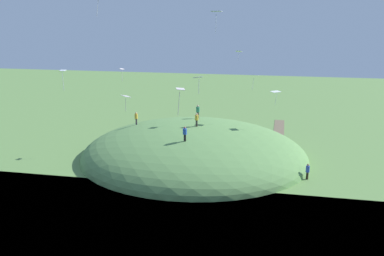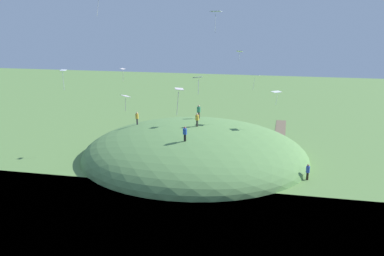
{
  "view_description": "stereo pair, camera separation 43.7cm",
  "coord_description": "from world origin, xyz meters",
  "px_view_note": "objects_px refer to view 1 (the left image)",
  "views": [
    {
      "loc": [
        -39.93,
        -12.13,
        16.45
      ],
      "look_at": [
        0.51,
        -4.1,
        5.2
      ],
      "focal_mm": 38.29,
      "sensor_mm": 36.0,
      "label": 1
    },
    {
      "loc": [
        -39.85,
        -12.55,
        16.45
      ],
      "look_at": [
        0.51,
        -4.1,
        5.2
      ],
      "focal_mm": 38.29,
      "sensor_mm": 36.0,
      "label": 2
    }
  ],
  "objects_px": {
    "kite_5": "(239,52)",
    "kite_2": "(216,13)",
    "kite_6": "(198,78)",
    "kite_0": "(122,70)",
    "person_with_child": "(308,170)",
    "kite_9": "(276,92)",
    "kite_1": "(254,76)",
    "kite_3": "(126,97)",
    "person_watching_kites": "(197,118)",
    "person_near_shore": "(198,110)",
    "kite_8": "(63,73)",
    "kite_4": "(180,91)",
    "person_walking_path": "(136,117)",
    "mooring_post": "(190,180)",
    "person_on_hilltop": "(185,132)"
  },
  "relations": [
    {
      "from": "kite_1",
      "to": "kite_4",
      "type": "bearing_deg",
      "value": 164.51
    },
    {
      "from": "kite_0",
      "to": "kite_3",
      "type": "relative_size",
      "value": 0.96
    },
    {
      "from": "kite_1",
      "to": "person_with_child",
      "type": "bearing_deg",
      "value": -142.67
    },
    {
      "from": "person_near_shore",
      "to": "kite_3",
      "type": "bearing_deg",
      "value": -145.1
    },
    {
      "from": "kite_0",
      "to": "kite_4",
      "type": "bearing_deg",
      "value": -145.32
    },
    {
      "from": "person_near_shore",
      "to": "kite_3",
      "type": "xyz_separation_m",
      "value": [
        -14.3,
        4.31,
        4.27
      ]
    },
    {
      "from": "person_near_shore",
      "to": "kite_4",
      "type": "height_order",
      "value": "kite_4"
    },
    {
      "from": "kite_9",
      "to": "mooring_post",
      "type": "distance_m",
      "value": 15.62
    },
    {
      "from": "mooring_post",
      "to": "kite_0",
      "type": "bearing_deg",
      "value": 46.27
    },
    {
      "from": "kite_5",
      "to": "kite_2",
      "type": "bearing_deg",
      "value": 176.86
    },
    {
      "from": "kite_4",
      "to": "kite_8",
      "type": "bearing_deg",
      "value": 67.03
    },
    {
      "from": "person_watching_kites",
      "to": "kite_0",
      "type": "height_order",
      "value": "kite_0"
    },
    {
      "from": "kite_6",
      "to": "kite_0",
      "type": "bearing_deg",
      "value": 45.53
    },
    {
      "from": "kite_9",
      "to": "kite_1",
      "type": "bearing_deg",
      "value": 67.07
    },
    {
      "from": "kite_1",
      "to": "kite_6",
      "type": "height_order",
      "value": "kite_6"
    },
    {
      "from": "person_with_child",
      "to": "kite_1",
      "type": "height_order",
      "value": "kite_1"
    },
    {
      "from": "mooring_post",
      "to": "kite_5",
      "type": "bearing_deg",
      "value": -14.83
    },
    {
      "from": "kite_3",
      "to": "kite_4",
      "type": "relative_size",
      "value": 0.73
    },
    {
      "from": "person_on_hilltop",
      "to": "kite_6",
      "type": "bearing_deg",
      "value": -67.77
    },
    {
      "from": "person_watching_kites",
      "to": "person_walking_path",
      "type": "xyz_separation_m",
      "value": [
        1.98,
        8.11,
        -0.7
      ]
    },
    {
      "from": "kite_3",
      "to": "kite_0",
      "type": "bearing_deg",
      "value": 22.21
    },
    {
      "from": "kite_1",
      "to": "kite_5",
      "type": "xyz_separation_m",
      "value": [
        0.46,
        1.98,
        2.8
      ]
    },
    {
      "from": "kite_5",
      "to": "kite_4",
      "type": "bearing_deg",
      "value": 170.71
    },
    {
      "from": "kite_1",
      "to": "kite_3",
      "type": "height_order",
      "value": "kite_1"
    },
    {
      "from": "kite_4",
      "to": "person_near_shore",
      "type": "bearing_deg",
      "value": 6.08
    },
    {
      "from": "kite_1",
      "to": "mooring_post",
      "type": "bearing_deg",
      "value": 156.54
    },
    {
      "from": "kite_8",
      "to": "person_on_hilltop",
      "type": "bearing_deg",
      "value": -72.62
    },
    {
      "from": "person_watching_kites",
      "to": "kite_9",
      "type": "height_order",
      "value": "kite_9"
    },
    {
      "from": "person_with_child",
      "to": "kite_9",
      "type": "height_order",
      "value": "kite_9"
    },
    {
      "from": "kite_8",
      "to": "kite_9",
      "type": "height_order",
      "value": "kite_8"
    },
    {
      "from": "person_on_hilltop",
      "to": "person_near_shore",
      "type": "distance_m",
      "value": 9.69
    },
    {
      "from": "kite_0",
      "to": "kite_1",
      "type": "height_order",
      "value": "kite_0"
    },
    {
      "from": "kite_0",
      "to": "kite_2",
      "type": "relative_size",
      "value": 0.85
    },
    {
      "from": "person_watching_kites",
      "to": "kite_9",
      "type": "relative_size",
      "value": 0.97
    },
    {
      "from": "kite_3",
      "to": "kite_2",
      "type": "bearing_deg",
      "value": -92.43
    },
    {
      "from": "person_watching_kites",
      "to": "kite_1",
      "type": "bearing_deg",
      "value": 78.62
    },
    {
      "from": "kite_6",
      "to": "kite_2",
      "type": "bearing_deg",
      "value": -97.77
    },
    {
      "from": "person_walking_path",
      "to": "kite_6",
      "type": "height_order",
      "value": "kite_6"
    },
    {
      "from": "kite_4",
      "to": "mooring_post",
      "type": "xyz_separation_m",
      "value": [
        5.67,
        0.38,
        -10.04
      ]
    },
    {
      "from": "kite_0",
      "to": "kite_9",
      "type": "distance_m",
      "value": 18.7
    },
    {
      "from": "person_walking_path",
      "to": "kite_1",
      "type": "distance_m",
      "value": 15.47
    },
    {
      "from": "person_watching_kites",
      "to": "mooring_post",
      "type": "height_order",
      "value": "person_watching_kites"
    },
    {
      "from": "person_near_shore",
      "to": "kite_8",
      "type": "height_order",
      "value": "kite_8"
    },
    {
      "from": "kite_0",
      "to": "kite_1",
      "type": "bearing_deg",
      "value": -81.48
    },
    {
      "from": "person_near_shore",
      "to": "kite_9",
      "type": "height_order",
      "value": "kite_9"
    },
    {
      "from": "kite_3",
      "to": "kite_5",
      "type": "distance_m",
      "value": 17.14
    },
    {
      "from": "kite_3",
      "to": "mooring_post",
      "type": "height_order",
      "value": "kite_3"
    },
    {
      "from": "kite_2",
      "to": "kite_3",
      "type": "xyz_separation_m",
      "value": [
        0.36,
        8.57,
        -7.66
      ]
    },
    {
      "from": "kite_3",
      "to": "kite_9",
      "type": "relative_size",
      "value": 0.99
    },
    {
      "from": "person_with_child",
      "to": "kite_1",
      "type": "bearing_deg",
      "value": -19.75
    }
  ]
}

